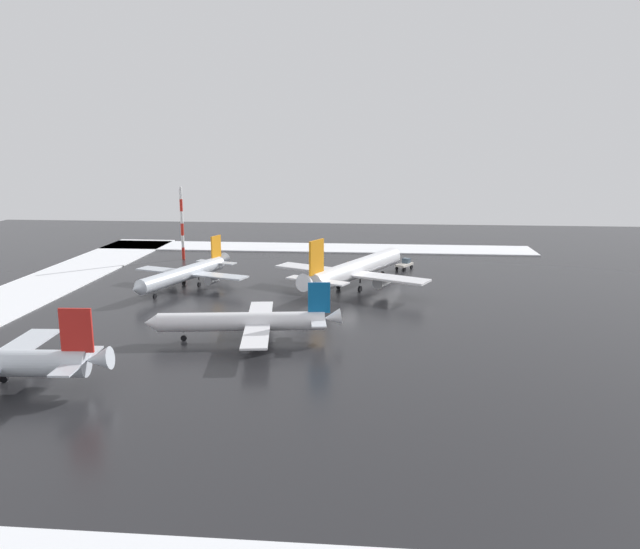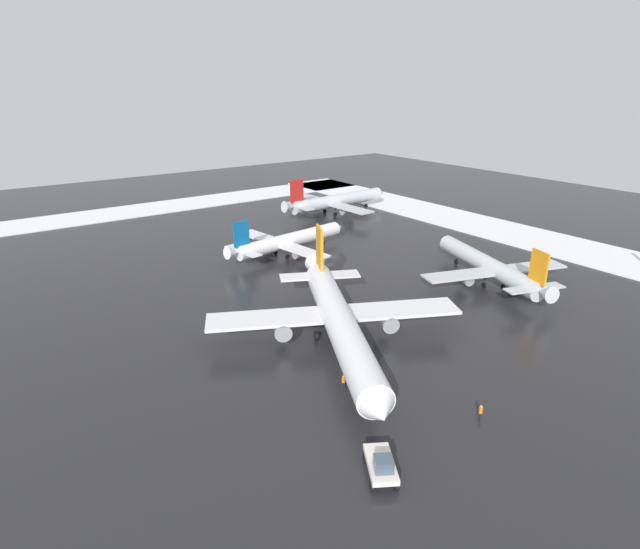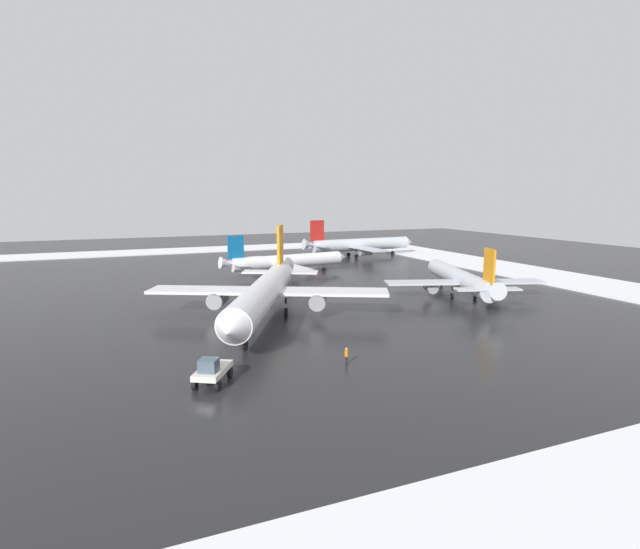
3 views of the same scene
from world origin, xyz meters
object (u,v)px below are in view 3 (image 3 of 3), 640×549
pushback_tug (212,370)px  ground_crew_mid_apron (240,332)px  airplane_parked_portside (460,279)px  ground_crew_near_tug (346,355)px  airplane_parked_starboard (265,292)px  airplane_distant_tail (359,245)px  airplane_far_rear (285,261)px

pushback_tug → ground_crew_mid_apron: size_ratio=2.97×
airplane_parked_portside → pushback_tug: bearing=135.8°
pushback_tug → ground_crew_near_tug: 12.89m
airplane_parked_starboard → airplane_parked_portside: 33.43m
airplane_parked_starboard → airplane_distant_tail: airplane_parked_starboard is taller
ground_crew_near_tug → airplane_distant_tail: bearing=-116.9°
airplane_parked_starboard → airplane_parked_portside: size_ratio=1.24×
pushback_tug → ground_crew_mid_apron: 13.09m
airplane_far_rear → airplane_distant_tail: (20.90, -27.67, 0.45)m
airplane_parked_starboard → airplane_distant_tail: bearing=169.2°
airplane_parked_portside → airplane_distant_tail: 53.24m
airplane_parked_portside → ground_crew_mid_apron: airplane_parked_portside is taller
airplane_far_rear → airplane_parked_portside: airplane_parked_portside is taller
airplane_parked_portside → ground_crew_near_tug: airplane_parked_portside is taller
airplane_far_rear → ground_crew_near_tug: airplane_far_rear is taller
airplane_distant_tail → ground_crew_near_tug: airplane_distant_tail is taller
airplane_far_rear → pushback_tug: 59.42m
ground_crew_near_tug → ground_crew_mid_apron: (11.95, 7.41, 0.00)m
airplane_far_rear → airplane_distant_tail: 34.68m
airplane_distant_tail → pushback_tug: airplane_distant_tail is taller
airplane_far_rear → pushback_tug: bearing=-122.7°
airplane_far_rear → airplane_parked_portside: (-31.59, -18.71, 0.13)m
airplane_far_rear → ground_crew_near_tug: bearing=-110.5°
airplane_far_rear → airplane_distant_tail: bearing=29.5°
ground_crew_mid_apron → ground_crew_near_tug: bearing=-98.5°
ground_crew_near_tug → ground_crew_mid_apron: bearing=-56.9°
airplane_far_rear → ground_crew_mid_apron: size_ratio=16.76×
airplane_far_rear → airplane_parked_starboard: bearing=-120.6°
airplane_parked_portside → airplane_distant_tail: (52.48, -8.96, 0.32)m
airplane_parked_portside → ground_crew_near_tug: size_ratio=17.04×
airplane_far_rear → ground_crew_mid_apron: (-41.88, 19.77, -1.84)m
airplane_parked_starboard → airplane_far_rear: bearing=-176.4°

